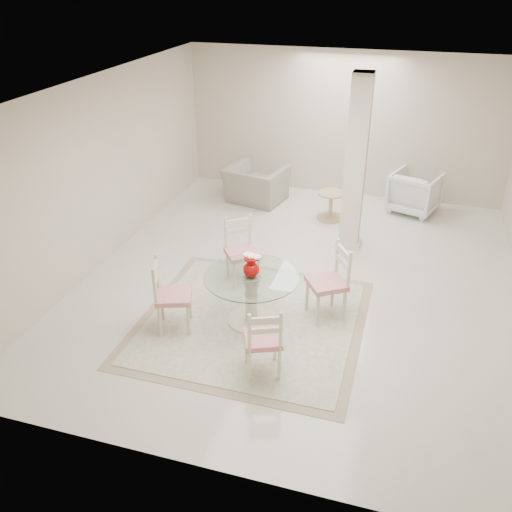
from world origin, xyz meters
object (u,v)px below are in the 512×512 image
(armchair_white, at_px, (415,192))
(side_table, at_px, (331,207))
(red_vase, at_px, (251,266))
(dining_chair_south, at_px, (263,337))
(recliner_taupe, at_px, (256,184))
(column, at_px, (356,165))
(dining_chair_north, at_px, (241,246))
(dining_chair_west, at_px, (167,290))
(dining_table, at_px, (251,299))
(dining_chair_east, at_px, (332,277))

(armchair_white, distance_m, side_table, 1.59)
(red_vase, relative_size, dining_chair_south, 0.31)
(dining_chair_south, height_order, side_table, dining_chair_south)
(recliner_taupe, bearing_deg, column, 158.79)
(armchair_white, height_order, side_table, armchair_white)
(column, relative_size, dining_chair_north, 2.52)
(red_vase, xyz_separation_m, dining_chair_west, (-0.93, -0.42, -0.26))
(side_table, bearing_deg, dining_chair_north, -108.71)
(dining_table, bearing_deg, side_table, 83.10)
(dining_table, bearing_deg, dining_chair_east, 25.06)
(dining_chair_west, relative_size, side_table, 2.12)
(dining_chair_west, relative_size, armchair_white, 1.29)
(dining_chair_west, bearing_deg, column, -52.07)
(column, xyz_separation_m, dining_chair_east, (0.05, -2.08, -0.77))
(red_vase, height_order, side_table, red_vase)
(column, distance_m, side_table, 1.52)
(dining_chair_south, bearing_deg, dining_chair_west, -43.81)
(dining_chair_south, bearing_deg, dining_chair_east, -133.67)
(dining_chair_south, xyz_separation_m, side_table, (-0.00, 4.35, -0.29))
(armchair_white, xyz_separation_m, side_table, (-1.39, -0.76, -0.14))
(column, height_order, dining_chair_east, column)
(dining_chair_north, distance_m, recliner_taupe, 2.97)
(red_vase, relative_size, dining_chair_east, 0.28)
(dining_chair_east, relative_size, recliner_taupe, 1.05)
(armchair_white, bearing_deg, dining_table, 85.53)
(armchair_white, bearing_deg, column, 79.73)
(dining_chair_north, bearing_deg, recliner_taupe, 67.34)
(red_vase, distance_m, recliner_taupe, 3.99)
(dining_chair_west, bearing_deg, recliner_taupe, -18.30)
(dining_chair_west, bearing_deg, dining_chair_north, -40.74)
(recliner_taupe, relative_size, armchair_white, 1.28)
(dining_chair_north, relative_size, dining_chair_west, 1.01)
(dining_table, height_order, dining_chair_north, dining_chair_north)
(dining_chair_north, distance_m, armchair_white, 3.96)
(dining_table, height_order, dining_chair_west, dining_chair_west)
(red_vase, relative_size, side_table, 0.62)
(armchair_white, bearing_deg, recliner_taupe, 26.14)
(dining_table, bearing_deg, dining_chair_south, -65.62)
(dining_chair_east, xyz_separation_m, dining_chair_west, (-1.85, -0.85, -0.02))
(column, relative_size, armchair_white, 3.31)
(column, height_order, dining_table, column)
(dining_table, bearing_deg, recliner_taupe, 105.90)
(dining_table, relative_size, recliner_taupe, 1.12)
(recliner_taupe, distance_m, side_table, 1.55)
(red_vase, distance_m, dining_chair_south, 1.06)
(column, distance_m, dining_table, 2.85)
(column, relative_size, side_table, 5.44)
(dining_chair_east, bearing_deg, column, 148.22)
(dining_table, xyz_separation_m, dining_chair_east, (0.92, 0.43, 0.24))
(red_vase, bearing_deg, dining_chair_south, -65.72)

